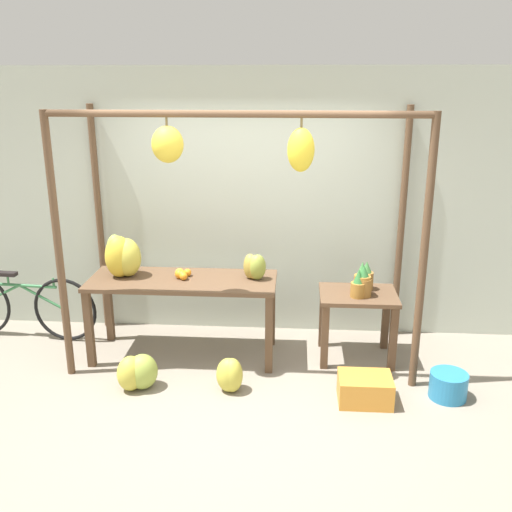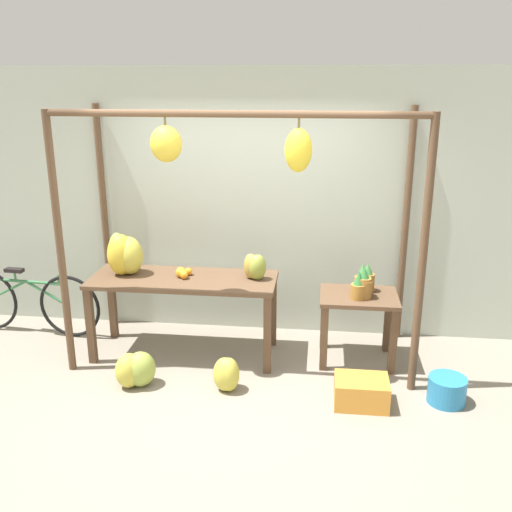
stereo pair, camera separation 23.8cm
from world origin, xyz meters
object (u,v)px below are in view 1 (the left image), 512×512
fruit_crate_white (365,389)px  papaya_pile (254,267)px  banana_pile_ground_right (230,375)px  banana_pile_on_table (121,257)px  parked_bicycle (22,306)px  orange_pile (182,274)px  banana_pile_ground_left (137,372)px  blue_bucket (448,385)px  pineapple_cluster (363,282)px

fruit_crate_white → papaya_pile: size_ratio=1.70×
banana_pile_ground_right → fruit_crate_white: banana_pile_ground_right is taller
banana_pile_on_table → parked_bicycle: size_ratio=0.27×
orange_pile → banana_pile_ground_left: bearing=-112.3°
blue_bucket → papaya_pile: 2.05m
banana_pile_ground_left → blue_bucket: 2.75m
pineapple_cluster → banana_pile_ground_left: 2.26m
banana_pile_on_table → parked_bicycle: 1.38m
banana_pile_ground_left → parked_bicycle: 1.80m
orange_pile → fruit_crate_white: size_ratio=0.42×
banana_pile_on_table → papaya_pile: bearing=-0.1°
banana_pile_ground_right → parked_bicycle: 2.53m
banana_pile_ground_left → parked_bicycle: parked_bicycle is taller
banana_pile_ground_left → parked_bicycle: size_ratio=0.27×
banana_pile_ground_left → parked_bicycle: bearing=147.1°
pineapple_cluster → parked_bicycle: pineapple_cluster is taller
pineapple_cluster → banana_pile_ground_right: (-1.20, -0.70, -0.65)m
parked_bicycle → fruit_crate_white: bearing=-16.5°
parked_bicycle → banana_pile_on_table: bearing=-11.0°
pineapple_cluster → papaya_pile: bearing=178.7°
banana_pile_ground_right → fruit_crate_white: 1.18m
banana_pile_ground_left → parked_bicycle: (-1.50, 0.97, 0.20)m
blue_bucket → parked_bicycle: size_ratio=0.20×
blue_bucket → banana_pile_ground_right: bearing=-179.2°
parked_bicycle → pineapple_cluster: bearing=-4.1°
banana_pile_on_table → banana_pile_ground_right: (1.14, -0.72, -0.85)m
parked_bicycle → papaya_pile: bearing=-5.3°
fruit_crate_white → blue_bucket: 0.74m
banana_pile_ground_right → blue_bucket: bearing=0.8°
blue_bucket → banana_pile_ground_left: bearing=-179.0°
banana_pile_ground_right → banana_pile_ground_left: bearing=-178.7°
banana_pile_ground_left → papaya_pile: bearing=36.5°
orange_pile → parked_bicycle: orange_pile is taller
pineapple_cluster → banana_pile_ground_left: bearing=-160.7°
pineapple_cluster → parked_bicycle: 3.58m
blue_bucket → papaya_pile: (-1.75, 0.69, 0.82)m
fruit_crate_white → parked_bicycle: bearing=163.5°
pineapple_cluster → blue_bucket: pineapple_cluster is taller
orange_pile → banana_pile_ground_right: bearing=-51.9°
banana_pile_on_table → fruit_crate_white: size_ratio=0.99×
banana_pile_on_table → blue_bucket: banana_pile_on_table is taller
banana_pile_on_table → orange_pile: 0.62m
banana_pile_ground_left → papaya_pile: (1.00, 0.74, 0.77)m
banana_pile_on_table → banana_pile_ground_left: banana_pile_on_table is taller
banana_pile_on_table → blue_bucket: bearing=-12.8°
orange_pile → blue_bucket: 2.65m
banana_pile_ground_right → parked_bicycle: (-2.34, 0.95, 0.20)m
papaya_pile → parked_bicycle: bearing=174.7°
banana_pile_ground_left → banana_pile_ground_right: 0.84m
pineapple_cluster → banana_pile_on_table: bearing=179.4°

